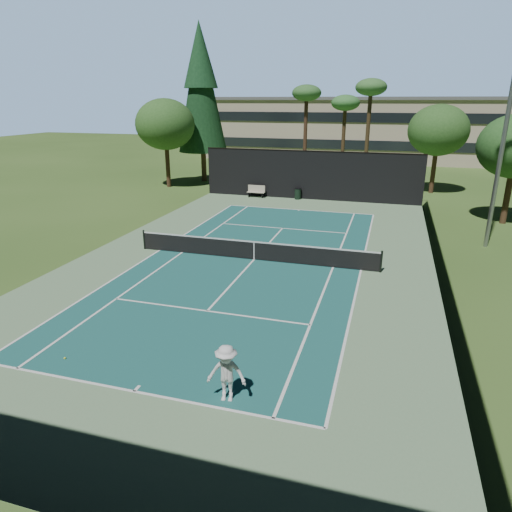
{
  "coord_description": "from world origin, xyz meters",
  "views": [
    {
      "loc": [
        6.51,
        -21.51,
        7.93
      ],
      "look_at": [
        1.0,
        -3.0,
        1.3
      ],
      "focal_mm": 32.0,
      "sensor_mm": 36.0,
      "label": 1
    }
  ],
  "objects_px": {
    "tennis_net": "(254,250)",
    "player": "(227,373)",
    "tennis_ball_a": "(65,358)",
    "tennis_ball_b": "(201,242)",
    "tennis_ball_c": "(309,246)",
    "tennis_ball_d": "(233,239)",
    "park_bench": "(256,191)",
    "trash_bin": "(298,194)"
  },
  "relations": [
    {
      "from": "player",
      "to": "trash_bin",
      "type": "height_order",
      "value": "player"
    },
    {
      "from": "tennis_ball_d",
      "to": "trash_bin",
      "type": "distance_m",
      "value": 12.74
    },
    {
      "from": "tennis_ball_c",
      "to": "trash_bin",
      "type": "bearing_deg",
      "value": 104.5
    },
    {
      "from": "tennis_net",
      "to": "tennis_ball_d",
      "type": "bearing_deg",
      "value": 125.81
    },
    {
      "from": "tennis_net",
      "to": "park_bench",
      "type": "xyz_separation_m",
      "value": [
        -4.51,
        15.55,
        -0.01
      ]
    },
    {
      "from": "tennis_ball_b",
      "to": "park_bench",
      "type": "height_order",
      "value": "park_bench"
    },
    {
      "from": "player",
      "to": "tennis_ball_d",
      "type": "relative_size",
      "value": 24.8
    },
    {
      "from": "park_bench",
      "to": "tennis_ball_c",
      "type": "bearing_deg",
      "value": -61.24
    },
    {
      "from": "park_bench",
      "to": "trash_bin",
      "type": "bearing_deg",
      "value": 3.04
    },
    {
      "from": "tennis_net",
      "to": "tennis_ball_b",
      "type": "relative_size",
      "value": 187.66
    },
    {
      "from": "player",
      "to": "trash_bin",
      "type": "relative_size",
      "value": 1.79
    },
    {
      "from": "trash_bin",
      "to": "tennis_ball_d",
      "type": "bearing_deg",
      "value": -95.85
    },
    {
      "from": "player",
      "to": "park_bench",
      "type": "bearing_deg",
      "value": 97.75
    },
    {
      "from": "tennis_net",
      "to": "trash_bin",
      "type": "distance_m",
      "value": 15.77
    },
    {
      "from": "player",
      "to": "tennis_net",
      "type": "bearing_deg",
      "value": 96.01
    },
    {
      "from": "tennis_net",
      "to": "tennis_ball_c",
      "type": "distance_m",
      "value": 3.88
    },
    {
      "from": "tennis_ball_c",
      "to": "park_bench",
      "type": "distance_m",
      "value": 14.29
    },
    {
      "from": "tennis_net",
      "to": "tennis_ball_c",
      "type": "xyz_separation_m",
      "value": [
        2.37,
        3.03,
        -0.52
      ]
    },
    {
      "from": "tennis_net",
      "to": "tennis_ball_a",
      "type": "relative_size",
      "value": 165.44
    },
    {
      "from": "player",
      "to": "park_bench",
      "type": "height_order",
      "value": "player"
    },
    {
      "from": "tennis_net",
      "to": "player",
      "type": "height_order",
      "value": "player"
    },
    {
      "from": "tennis_net",
      "to": "player",
      "type": "relative_size",
      "value": 7.61
    },
    {
      "from": "tennis_ball_b",
      "to": "tennis_ball_c",
      "type": "bearing_deg",
      "value": 9.49
    },
    {
      "from": "tennis_ball_c",
      "to": "tennis_ball_d",
      "type": "xyz_separation_m",
      "value": [
        -4.58,
        0.04,
        0.0
      ]
    },
    {
      "from": "park_bench",
      "to": "player",
      "type": "bearing_deg",
      "value": -75.11
    },
    {
      "from": "tennis_ball_c",
      "to": "tennis_net",
      "type": "bearing_deg",
      "value": -127.94
    },
    {
      "from": "player",
      "to": "tennis_ball_c",
      "type": "xyz_separation_m",
      "value": [
        -0.31,
        14.49,
        -0.81
      ]
    },
    {
      "from": "tennis_net",
      "to": "tennis_ball_a",
      "type": "xyz_separation_m",
      "value": [
        -3.06,
        -10.97,
        -0.52
      ]
    },
    {
      "from": "tennis_net",
      "to": "player",
      "type": "xyz_separation_m",
      "value": [
        2.67,
        -11.45,
        0.29
      ]
    },
    {
      "from": "tennis_ball_b",
      "to": "tennis_ball_d",
      "type": "height_order",
      "value": "same"
    },
    {
      "from": "tennis_net",
      "to": "tennis_ball_b",
      "type": "bearing_deg",
      "value": 152.51
    },
    {
      "from": "tennis_net",
      "to": "tennis_ball_c",
      "type": "bearing_deg",
      "value": 52.06
    },
    {
      "from": "player",
      "to": "trash_bin",
      "type": "distance_m",
      "value": 27.44
    },
    {
      "from": "player",
      "to": "tennis_ball_b",
      "type": "xyz_separation_m",
      "value": [
        -6.51,
        13.45,
        -0.81
      ]
    },
    {
      "from": "player",
      "to": "tennis_ball_a",
      "type": "distance_m",
      "value": 5.81
    },
    {
      "from": "tennis_ball_c",
      "to": "tennis_ball_d",
      "type": "bearing_deg",
      "value": 179.49
    },
    {
      "from": "trash_bin",
      "to": "player",
      "type": "bearing_deg",
      "value": -82.47
    },
    {
      "from": "tennis_net",
      "to": "tennis_ball_b",
      "type": "distance_m",
      "value": 4.36
    },
    {
      "from": "tennis_net",
      "to": "tennis_ball_b",
      "type": "xyz_separation_m",
      "value": [
        -3.84,
        2.0,
        -0.52
      ]
    },
    {
      "from": "tennis_ball_b",
      "to": "tennis_ball_d",
      "type": "distance_m",
      "value": 1.95
    },
    {
      "from": "player",
      "to": "tennis_ball_a",
      "type": "height_order",
      "value": "player"
    },
    {
      "from": "tennis_ball_a",
      "to": "tennis_ball_b",
      "type": "bearing_deg",
      "value": 93.42
    }
  ]
}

